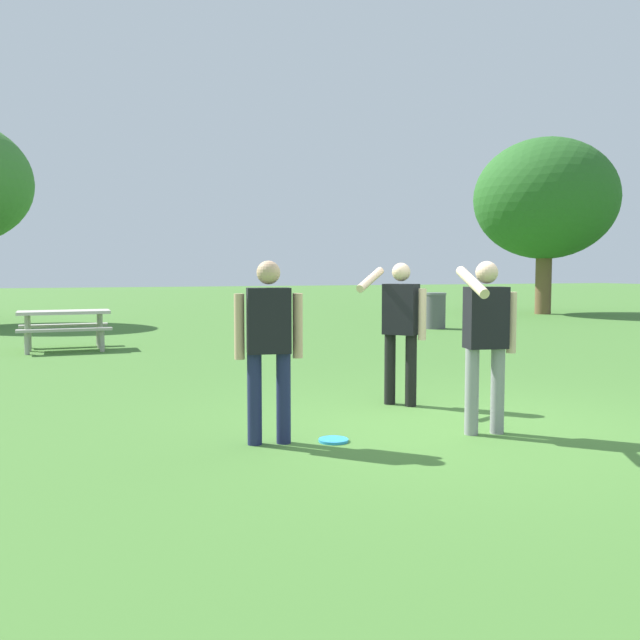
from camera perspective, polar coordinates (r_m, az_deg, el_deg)
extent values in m
plane|color=#447530|center=(7.02, 10.58, -8.71)|extent=(120.00, 120.00, 0.00)
cylinder|color=gray|center=(6.75, 14.59, -5.73)|extent=(0.13, 0.13, 0.82)
cylinder|color=gray|center=(6.64, 12.55, -5.85)|extent=(0.13, 0.13, 0.82)
cube|color=black|center=(6.61, 13.68, 0.19)|extent=(0.42, 0.29, 0.58)
sphere|color=beige|center=(6.60, 13.74, 3.88)|extent=(0.21, 0.21, 0.21)
cylinder|color=beige|center=(6.73, 15.69, -0.21)|extent=(0.09, 0.09, 0.58)
cylinder|color=beige|center=(6.24, 12.58, 3.11)|extent=(0.20, 0.58, 0.28)
cylinder|color=#1E234C|center=(6.15, -5.48, -6.58)|extent=(0.13, 0.13, 0.82)
cylinder|color=#1E234C|center=(6.18, -3.06, -6.52)|extent=(0.13, 0.13, 0.82)
cube|color=black|center=(6.07, -4.30, -0.05)|extent=(0.42, 0.29, 0.58)
sphere|color=tan|center=(6.05, -4.32, 3.97)|extent=(0.21, 0.21, 0.21)
cylinder|color=tan|center=(6.05, -6.75, -0.55)|extent=(0.09, 0.09, 0.58)
cylinder|color=tan|center=(6.11, -1.87, -0.48)|extent=(0.09, 0.09, 0.58)
cylinder|color=black|center=(7.89, 7.59, -4.21)|extent=(0.13, 0.13, 0.82)
cylinder|color=black|center=(7.99, 5.85, -4.09)|extent=(0.13, 0.13, 0.82)
cube|color=black|center=(7.87, 6.76, 0.90)|extent=(0.41, 0.43, 0.58)
sphere|color=beige|center=(7.86, 6.79, 3.99)|extent=(0.21, 0.21, 0.21)
cylinder|color=beige|center=(7.78, 8.53, 0.47)|extent=(0.09, 0.09, 0.58)
cylinder|color=beige|center=(7.71, 4.22, 3.38)|extent=(0.50, 0.43, 0.28)
cylinder|color=#2D9EDB|center=(6.30, 1.13, -10.00)|extent=(0.27, 0.27, 0.03)
cube|color=#B2ADA3|center=(14.24, -20.57, 0.62)|extent=(1.71, 0.77, 0.06)
cube|color=#A49F96|center=(13.68, -20.51, -0.78)|extent=(1.70, 0.27, 0.05)
cube|color=#A49F96|center=(14.84, -20.57, -0.41)|extent=(1.70, 0.27, 0.05)
cylinder|color=#A49F96|center=(14.28, -23.19, -1.00)|extent=(0.11, 0.11, 0.71)
cylinder|color=#A49F96|center=(13.71, -23.26, -1.82)|extent=(0.09, 0.09, 0.41)
cylinder|color=#A49F96|center=(14.87, -23.10, -1.37)|extent=(0.09, 0.09, 0.41)
cylinder|color=#A49F96|center=(14.29, -17.87, -0.86)|extent=(0.11, 0.11, 0.71)
cylinder|color=#A49F96|center=(13.73, -17.72, -1.67)|extent=(0.09, 0.09, 0.41)
cylinder|color=#A49F96|center=(14.88, -18.00, -1.24)|extent=(0.09, 0.09, 0.41)
cylinder|color=#515156|center=(18.50, 9.57, 0.68)|extent=(0.56, 0.56, 0.90)
cylinder|color=slate|center=(18.48, 9.58, 2.16)|extent=(0.59, 0.59, 0.06)
cylinder|color=brown|center=(25.64, 18.14, 3.51)|extent=(0.56, 0.56, 2.71)
ellipsoid|color=#286023|center=(25.76, 18.28, 9.58)|extent=(4.99, 4.99, 4.24)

